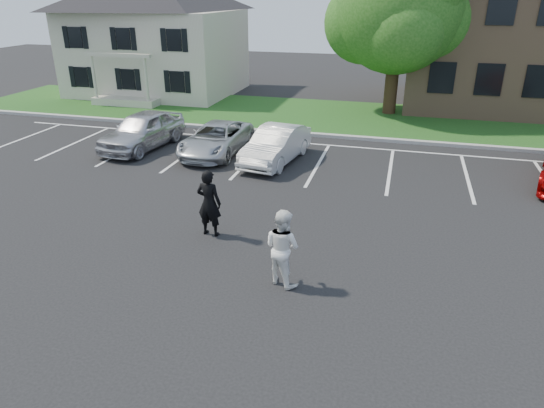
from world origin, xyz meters
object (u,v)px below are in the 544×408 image
at_px(house, 156,33).
at_px(car_silver_minivan, 216,139).
at_px(tree, 400,12).
at_px(car_silver_west, 142,130).
at_px(man_black_suit, 209,203).
at_px(car_white_sedan, 276,145).
at_px(man_white_shirt, 282,247).

height_order(house, car_silver_minivan, house).
xyz_separation_m(tree, car_silver_west, (-10.16, -9.44, -4.56)).
xyz_separation_m(man_black_suit, car_silver_minivan, (-2.56, 7.06, -0.34)).
bearing_deg(tree, house, 171.35).
bearing_deg(car_white_sedan, man_white_shirt, -65.63).
distance_m(man_black_suit, car_silver_minivan, 7.52).
distance_m(man_black_suit, car_white_sedan, 6.66).
bearing_deg(tree, man_black_suit, -104.42).
relative_size(tree, car_white_sedan, 2.07).
bearing_deg(man_black_suit, car_silver_west, -45.55).
bearing_deg(car_white_sedan, house, 141.56).
distance_m(tree, man_black_suit, 17.50).
xyz_separation_m(tree, man_white_shirt, (-1.66, -18.26, -4.41)).
bearing_deg(car_silver_minivan, man_white_shirt, -58.85).
bearing_deg(car_silver_minivan, car_white_sedan, -7.42).
xyz_separation_m(house, man_black_suit, (11.13, -18.75, -2.86)).
height_order(car_silver_west, car_white_sedan, car_silver_west).
relative_size(car_silver_minivan, car_white_sedan, 1.07).
height_order(man_black_suit, car_silver_minivan, man_black_suit).
xyz_separation_m(tree, car_white_sedan, (-4.07, -9.76, -4.65)).
bearing_deg(car_white_sedan, tree, 75.93).
height_order(house, man_white_shirt, house).
xyz_separation_m(car_silver_west, car_white_sedan, (6.09, -0.32, -0.09)).
distance_m(tree, car_white_sedan, 11.55).
bearing_deg(tree, car_silver_west, -137.11).
bearing_deg(man_black_suit, car_white_sedan, -87.30).
relative_size(house, man_black_suit, 5.33).
height_order(tree, car_silver_west, tree).
bearing_deg(car_silver_west, tree, 49.88).
bearing_deg(man_black_suit, tree, -100.41).
bearing_deg(car_silver_minivan, tree, 55.30).
height_order(man_white_shirt, car_silver_minivan, man_white_shirt).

